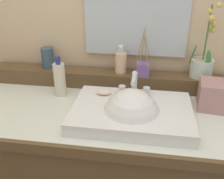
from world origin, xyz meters
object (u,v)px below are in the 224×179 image
tumbler_cup (48,58)px  tissue_box (214,95)px  sink_basin (131,115)px  soap_bar (104,92)px  soap_dispenser (121,62)px  reed_diffuser (143,69)px  potted_plant (202,63)px  lotion_bottle (60,79)px

tumbler_cup → tissue_box: (0.83, -0.17, -0.07)m
sink_basin → soap_bar: (-0.14, 0.10, 0.04)m
soap_bar → soap_dispenser: (0.05, 0.20, 0.07)m
soap_bar → reed_diffuser: bearing=46.5°
tumbler_cup → soap_bar: bearing=-32.2°
sink_basin → soap_dispenser: size_ratio=3.50×
potted_plant → tumbler_cup: potted_plant is taller
sink_basin → reed_diffuser: reed_diffuser is taller
sink_basin → tumbler_cup: bearing=146.4°
lotion_bottle → soap_dispenser: bearing=26.3°
soap_bar → soap_dispenser: size_ratio=0.49×
tissue_box → soap_bar: bearing=-174.4°
soap_bar → lotion_bottle: 0.24m
tumbler_cup → lotion_bottle: lotion_bottle is taller
potted_plant → tumbler_cup: 0.79m
soap_bar → potted_plant: size_ratio=0.20×
sink_basin → lotion_bottle: (-0.36, 0.17, 0.06)m
potted_plant → tumbler_cup: (-0.79, 0.00, -0.02)m
soap_dispenser → reed_diffuser: reed_diffuser is taller
reed_diffuser → soap_bar: bearing=-133.5°
sink_basin → potted_plant: (0.32, 0.31, 0.13)m
reed_diffuser → soap_dispenser: bearing=167.4°
soap_bar → potted_plant: (0.45, 0.21, 0.09)m
sink_basin → lotion_bottle: 0.41m
soap_bar → reed_diffuser: 0.25m
soap_dispenser → tissue_box: 0.47m
potted_plant → sink_basin: bearing=-135.4°
soap_bar → tumbler_cup: bearing=147.8°
potted_plant → soap_dispenser: 0.40m
potted_plant → tissue_box: (0.04, -0.16, -0.09)m
soap_bar → soap_dispenser: bearing=75.1°
potted_plant → tissue_box: 0.19m
sink_basin → tumbler_cup: (-0.48, 0.32, 0.11)m
sink_basin → soap_dispenser: 0.34m
sink_basin → lotion_bottle: bearing=155.3°
tumbler_cup → potted_plant: bearing=-0.3°
lotion_bottle → tissue_box: lotion_bottle is taller
tumbler_cup → reed_diffuser: size_ratio=0.44×
tumbler_cup → tissue_box: bearing=-11.3°
soap_dispenser → tumbler_cup: 0.39m
lotion_bottle → soap_bar: bearing=-15.7°
soap_bar → tissue_box: tissue_box is taller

